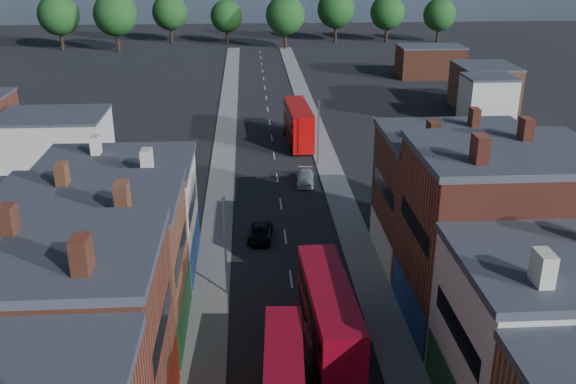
{
  "coord_description": "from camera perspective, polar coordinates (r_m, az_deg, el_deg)",
  "views": [
    {
      "loc": [
        -3.18,
        -14.3,
        26.26
      ],
      "look_at": [
        0.0,
        35.88,
        6.19
      ],
      "focal_mm": 40.0,
      "sensor_mm": 36.0,
      "label": 1
    }
  ],
  "objects": [
    {
      "name": "pavement_west",
      "position": [
        69.51,
        -6.1,
        -0.51
      ],
      "size": [
        3.0,
        200.0,
        0.12
      ],
      "primitive_type": "cube",
      "color": "gray",
      "rests_on": "ground"
    },
    {
      "name": "pavement_east",
      "position": [
        70.1,
        4.58,
        -0.26
      ],
      "size": [
        3.0,
        200.0,
        0.12
      ],
      "primitive_type": "cube",
      "color": "gray",
      "rests_on": "ground"
    },
    {
      "name": "lamp_post_2",
      "position": [
        49.3,
        -5.62,
        -4.28
      ],
      "size": [
        0.25,
        0.7,
        8.12
      ],
      "color": "slate",
      "rests_on": "ground"
    },
    {
      "name": "lamp_post_3",
      "position": [
        77.81,
        2.71,
        5.65
      ],
      "size": [
        0.25,
        0.7,
        8.12
      ],
      "color": "slate",
      "rests_on": "ground"
    },
    {
      "name": "bus_0",
      "position": [
        38.67,
        -0.37,
        -16.5
      ],
      "size": [
        2.92,
        10.05,
        4.29
      ],
      "rotation": [
        0.0,
        0.0,
        -0.05
      ],
      "color": "#AA0922",
      "rests_on": "ground"
    },
    {
      "name": "bus_1",
      "position": [
        43.4,
        3.65,
        -11.02
      ],
      "size": [
        3.42,
        12.08,
        5.17
      ],
      "rotation": [
        0.0,
        0.0,
        0.04
      ],
      "color": "#B00A22",
      "rests_on": "ground"
    },
    {
      "name": "bus_2",
      "position": [
        86.84,
        0.93,
        6.11
      ],
      "size": [
        3.48,
        12.27,
        5.25
      ],
      "rotation": [
        0.0,
        0.0,
        0.04
      ],
      "color": "#AE0807",
      "rests_on": "ground"
    },
    {
      "name": "car_2",
      "position": [
        59.69,
        -2.5,
        -3.68
      ],
      "size": [
        2.59,
        4.76,
        1.27
      ],
      "primitive_type": "imported",
      "rotation": [
        0.0,
        0.0,
        -0.11
      ],
      "color": "black",
      "rests_on": "ground"
    },
    {
      "name": "car_3",
      "position": [
        73.11,
        1.55,
        1.27
      ],
      "size": [
        2.33,
        4.84,
        1.36
      ],
      "primitive_type": "imported",
      "rotation": [
        0.0,
        0.0,
        -0.09
      ],
      "color": "silver",
      "rests_on": "ground"
    }
  ]
}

